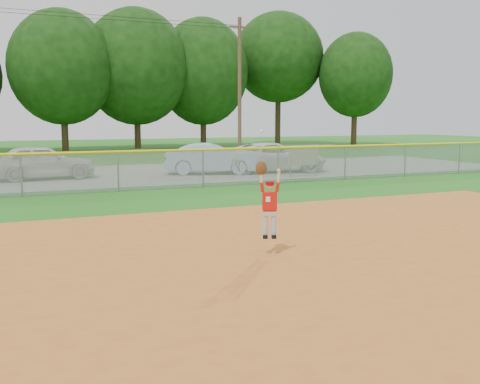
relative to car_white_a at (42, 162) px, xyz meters
name	(u,v)px	position (x,y,z in m)	size (l,w,h in m)	color
ground	(210,255)	(2.39, -15.29, -0.80)	(120.00, 120.00, 0.00)	#1D5F15
clay_infield	(277,300)	(2.39, -18.29, -0.78)	(24.00, 16.00, 0.04)	#AD5D1F
parking_strip	(96,176)	(2.39, 0.71, -0.79)	(44.00, 10.00, 0.03)	gray
car_white_a	(42,162)	(0.00, 0.00, 0.00)	(1.82, 4.52, 1.54)	silver
car_blue	(212,159)	(7.74, -0.76, -0.03)	(1.57, 4.49, 1.48)	#9ABEE6
car_white_b	(274,157)	(11.00, -1.03, -0.03)	(2.46, 5.33, 1.48)	white
sponsor_sign	(304,156)	(11.27, -3.56, 0.18)	(1.66, 0.25, 1.48)	gray
outfield_fence	(118,168)	(2.39, -5.29, 0.08)	(40.06, 0.10, 1.55)	gray
power_lines	(95,84)	(3.39, 6.71, 3.88)	(19.40, 0.24, 9.00)	#4C3823
tree_line	(66,60)	(3.35, 22.61, 6.73)	(62.37, 13.00, 14.43)	#422D1C
ballplayer	(268,200)	(3.43, -15.83, 0.33)	(0.50, 0.33, 2.15)	silver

